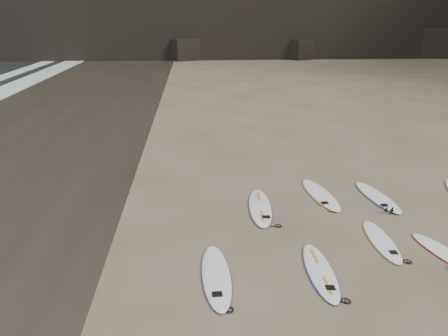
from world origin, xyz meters
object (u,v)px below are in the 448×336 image
object	(u,v)px
surfboard_0	(216,275)
surfboard_7	(377,197)
surfboard_5	(260,207)
surfboard_6	(320,194)
surfboard_1	(320,271)
surfboard_3	(447,254)
surfboard_2	(381,241)

from	to	relation	value
surfboard_0	surfboard_7	distance (m)	6.53
surfboard_5	surfboard_7	bearing A→B (deg)	11.91
surfboard_5	surfboard_6	xyz separation A→B (m)	(2.03, 0.81, -0.00)
surfboard_7	surfboard_6	bearing A→B (deg)	162.82
surfboard_6	surfboard_0	bearing A→B (deg)	-136.28
surfboard_1	surfboard_5	bearing A→B (deg)	105.27
surfboard_3	surfboard_6	bearing A→B (deg)	102.80
surfboard_7	surfboard_3	bearing A→B (deg)	-92.00
surfboard_6	surfboard_2	bearing A→B (deg)	-83.43
surfboard_0	surfboard_1	distance (m)	2.30
surfboard_5	surfboard_3	bearing A→B (deg)	-31.73
surfboard_3	surfboard_7	world-z (taller)	surfboard_7
surfboard_2	surfboard_3	world-z (taller)	same
surfboard_7	surfboard_0	bearing A→B (deg)	-149.78
surfboard_0	surfboard_2	distance (m)	4.39
surfboard_1	surfboard_6	size ratio (longest dim) A/B	0.91
surfboard_0	surfboard_1	bearing A→B (deg)	-1.45
surfboard_3	surfboard_5	bearing A→B (deg)	128.71
surfboard_2	surfboard_5	xyz separation A→B (m)	(-2.73, 2.19, 0.01)
surfboard_2	surfboard_5	bearing A→B (deg)	143.70
surfboard_5	surfboard_7	size ratio (longest dim) A/B	1.05
surfboard_2	surfboard_7	distance (m)	2.86
surfboard_1	surfboard_5	distance (m)	3.52
surfboard_0	surfboard_1	world-z (taller)	surfboard_0
surfboard_5	surfboard_1	bearing A→B (deg)	-72.05
surfboard_2	surfboard_5	distance (m)	3.50
surfboard_1	surfboard_6	distance (m)	4.40
surfboard_2	surfboard_6	distance (m)	3.07
surfboard_6	surfboard_7	world-z (taller)	surfboard_6
surfboard_2	surfboard_5	world-z (taller)	surfboard_5
surfboard_3	surfboard_1	bearing A→B (deg)	173.50
surfboard_1	surfboard_6	xyz separation A→B (m)	(1.21, 4.23, 0.00)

